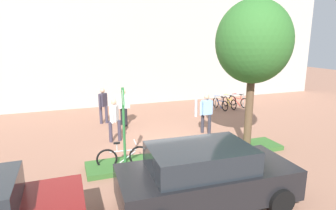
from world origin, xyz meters
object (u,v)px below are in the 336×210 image
object	(u,v)px
parking_sign_post	(124,117)
car_black_suv	(205,176)
person_casual_tan	(124,105)
person_shirt_blue	(206,111)
person_shirt_white	(114,118)
person_suited_navy	(103,103)
tree_sidewalk	(254,42)
bike_at_sign	(123,157)
bollard_steel	(196,108)
bike_rack_cluster	(229,102)

from	to	relation	value
parking_sign_post	car_black_suv	xyz separation A→B (m)	(1.42, -2.71, -0.93)
person_casual_tan	person_shirt_blue	distance (m)	3.89
person_shirt_blue	person_shirt_white	bearing A→B (deg)	175.01
person_suited_navy	person_casual_tan	size ratio (longest dim) A/B	1.00
tree_sidewalk	person_suited_navy	size ratio (longest dim) A/B	3.12
person_casual_tan	person_shirt_blue	size ratio (longest dim) A/B	1.00
person_shirt_white	car_black_suv	distance (m)	5.38
person_casual_tan	person_suited_navy	bearing A→B (deg)	141.83
bike_at_sign	person_shirt_blue	xyz separation A→B (m)	(4.02, 2.10, 0.63)
person_suited_navy	tree_sidewalk	bearing A→B (deg)	-47.14
bollard_steel	parking_sign_post	bearing A→B (deg)	-134.74
bollard_steel	bike_at_sign	bearing A→B (deg)	-135.41
bike_rack_cluster	person_suited_navy	size ratio (longest dim) A/B	1.22
bike_at_sign	car_black_suv	size ratio (longest dim) A/B	0.38
tree_sidewalk	car_black_suv	distance (m)	5.36
bike_at_sign	bollard_steel	bearing A→B (deg)	44.59
person_suited_navy	person_casual_tan	bearing A→B (deg)	-38.17
bollard_steel	person_shirt_white	world-z (taller)	person_shirt_white
car_black_suv	bollard_steel	bearing A→B (deg)	66.10
bike_at_sign	bollard_steel	xyz separation A→B (m)	(4.78, 4.71, 0.10)
bike_rack_cluster	tree_sidewalk	bearing A→B (deg)	-115.85
tree_sidewalk	parking_sign_post	xyz separation A→B (m)	(-4.68, -0.18, -2.19)
tree_sidewalk	bike_at_sign	size ratio (longest dim) A/B	3.19
tree_sidewalk	person_suited_navy	world-z (taller)	tree_sidewalk
bollard_steel	person_casual_tan	distance (m)	3.91
person_shirt_white	person_casual_tan	xyz separation A→B (m)	(0.76, 2.02, 0.00)
person_shirt_white	bike_rack_cluster	bearing A→B (deg)	24.51
person_shirt_white	person_casual_tan	bearing A→B (deg)	69.37
bollard_steel	person_suited_navy	xyz separation A→B (m)	(-4.72, 0.42, 0.53)
bollard_steel	person_suited_navy	world-z (taller)	person_suited_navy
person_casual_tan	person_shirt_white	bearing A→B (deg)	-110.63
bollard_steel	person_suited_navy	distance (m)	4.76
bike_rack_cluster	person_shirt_blue	distance (m)	5.07
bike_at_sign	bike_rack_cluster	bearing A→B (deg)	37.72
tree_sidewalk	bollard_steel	size ratio (longest dim) A/B	5.96
tree_sidewalk	bollard_steel	distance (m)	5.74
bike_rack_cluster	person_suited_navy	xyz separation A→B (m)	(-7.40, -0.64, 0.63)
parking_sign_post	person_shirt_white	distance (m)	2.61
tree_sidewalk	person_shirt_blue	xyz separation A→B (m)	(-0.71, 1.99, -2.89)
bike_rack_cluster	person_shirt_white	size ratio (longest dim) A/B	1.22
tree_sidewalk	person_casual_tan	world-z (taller)	tree_sidewalk
person_shirt_white	bike_at_sign	bearing A→B (deg)	-93.67
person_casual_tan	person_shirt_blue	bearing A→B (deg)	-37.27
tree_sidewalk	car_black_suv	world-z (taller)	tree_sidewalk
parking_sign_post	person_shirt_blue	bearing A→B (deg)	28.67
person_shirt_blue	tree_sidewalk	bearing A→B (deg)	-70.47
tree_sidewalk	person_shirt_blue	distance (m)	3.58
parking_sign_post	car_black_suv	world-z (taller)	parking_sign_post
bike_at_sign	person_suited_navy	size ratio (longest dim) A/B	0.98
bike_at_sign	person_casual_tan	bearing A→B (deg)	78.38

